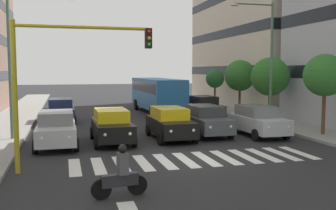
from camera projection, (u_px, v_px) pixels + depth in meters
name	position (u px, v px, depth m)	size (l,w,h in m)	color
ground_plane	(196.00, 159.00, 16.05)	(180.00, 180.00, 0.00)	#262628
building_left_block_0	(261.00, 17.00, 40.22)	(8.83, 19.14, 18.58)	beige
crosswalk_markings	(196.00, 159.00, 16.05)	(10.35, 2.80, 0.01)	silver
car_0	(257.00, 120.00, 21.77)	(2.02, 4.44, 1.72)	#B2B7BC
car_1	(205.00, 120.00, 21.95)	(2.02, 4.44, 1.72)	#474C51
car_2	(170.00, 123.00, 20.70)	(2.02, 4.44, 1.72)	black
car_3	(112.00, 126.00, 19.69)	(2.02, 4.44, 1.72)	black
car_4	(56.00, 129.00, 18.69)	(2.02, 4.44, 1.72)	#B2B7BC
car_row2_0	(61.00, 110.00, 27.22)	(2.02, 4.44, 1.72)	navy
car_row2_1	(204.00, 107.00, 29.86)	(2.02, 4.44, 1.72)	black
bus_behind_traffic	(157.00, 92.00, 33.35)	(2.78, 10.50, 3.00)	#286BAD
motorcycle_with_rider	(121.00, 176.00, 11.22)	(1.70, 0.41, 1.57)	black
traffic_light_gantry	(58.00, 70.00, 13.89)	(5.08, 0.36, 5.50)	#AD991E
street_lamp_left	(265.00, 51.00, 25.02)	(3.05, 0.28, 7.96)	#4C6B56
street_lamp_right	(21.00, 48.00, 19.85)	(3.56, 0.28, 7.65)	#4C6B56
street_tree_0	(325.00, 75.00, 21.21)	(2.36, 2.36, 4.49)	#513823
street_tree_1	(270.00, 77.00, 27.19)	(2.74, 2.74, 4.51)	#513823
street_tree_2	(240.00, 76.00, 32.04)	(2.60, 2.60, 4.44)	#513823
street_tree_3	(215.00, 79.00, 37.77)	(1.83, 1.83, 3.67)	#513823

